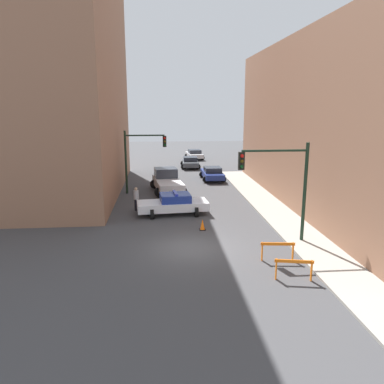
{
  "coord_description": "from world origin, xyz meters",
  "views": [
    {
      "loc": [
        -1.57,
        -18.02,
        7.1
      ],
      "look_at": [
        0.57,
        7.13,
        1.31
      ],
      "focal_mm": 35.0,
      "sensor_mm": 36.0,
      "label": 1
    }
  ],
  "objects": [
    {
      "name": "barrier_mid",
      "position": [
        3.83,
        -1.95,
        0.62
      ],
      "size": [
        1.6,
        0.32,
        0.9
      ],
      "rotation": [
        0.0,
        0.0,
        -0.11
      ],
      "color": "orange",
      "rests_on": "ground_plane"
    },
    {
      "name": "police_car",
      "position": [
        -0.77,
        6.27,
        0.72
      ],
      "size": [
        4.85,
        2.64,
        1.52
      ],
      "rotation": [
        0.0,
        0.0,
        1.66
      ],
      "color": "white",
      "rests_on": "ground_plane"
    },
    {
      "name": "pedestrian_crossing",
      "position": [
        -3.29,
        7.37,
        0.86
      ],
      "size": [
        0.47,
        0.47,
        1.66
      ],
      "rotation": [
        0.0,
        0.0,
        1.18
      ],
      "color": "black",
      "rests_on": "ground_plane"
    },
    {
      "name": "parked_car_far",
      "position": [
        3.12,
        33.1,
        0.67
      ],
      "size": [
        2.53,
        4.45,
        1.31
      ],
      "rotation": [
        0.0,
        0.0,
        0.09
      ],
      "color": "silver",
      "rests_on": "ground_plane"
    },
    {
      "name": "building_right",
      "position": [
        13.4,
        8.0,
        5.92
      ],
      "size": [
        12.0,
        28.0,
        11.84
      ],
      "color": "#93664C",
      "rests_on": "ground_plane"
    },
    {
      "name": "white_truck",
      "position": [
        -1.03,
        13.18,
        0.91
      ],
      "size": [
        3.09,
        5.61,
        1.9
      ],
      "rotation": [
        0.0,
        0.0,
        0.13
      ],
      "color": "silver",
      "rests_on": "ground_plane"
    },
    {
      "name": "traffic_light_near",
      "position": [
        4.73,
        0.39,
        3.53
      ],
      "size": [
        3.64,
        0.35,
        5.2
      ],
      "color": "black",
      "rests_on": "sidewalk_right"
    },
    {
      "name": "building_corner_left",
      "position": [
        -12.0,
        14.0,
        10.68
      ],
      "size": [
        14.0,
        20.0,
        21.36
      ],
      "color": "#93664C",
      "rests_on": "ground_plane"
    },
    {
      "name": "barrier_front",
      "position": [
        3.88,
        -3.98,
        0.62
      ],
      "size": [
        1.58,
        0.44,
        0.9
      ],
      "rotation": [
        0.0,
        0.0,
        -0.19
      ],
      "color": "orange",
      "rests_on": "ground_plane"
    },
    {
      "name": "parked_car_near",
      "position": [
        3.51,
        17.96,
        0.67
      ],
      "size": [
        2.32,
        4.33,
        1.31
      ],
      "rotation": [
        0.0,
        0.0,
        0.02
      ],
      "color": "navy",
      "rests_on": "ground_plane"
    },
    {
      "name": "parked_car_mid",
      "position": [
        1.95,
        25.74,
        0.67
      ],
      "size": [
        2.38,
        4.36,
        1.31
      ],
      "rotation": [
        0.0,
        0.0,
        -0.04
      ],
      "color": "#474C51",
      "rests_on": "ground_plane"
    },
    {
      "name": "traffic_cone",
      "position": [
        0.82,
        2.82,
        0.32
      ],
      "size": [
        0.36,
        0.36,
        0.66
      ],
      "color": "black",
      "rests_on": "ground_plane"
    },
    {
      "name": "sidewalk_right",
      "position": [
        6.2,
        0.0,
        0.06
      ],
      "size": [
        2.4,
        44.0,
        0.12
      ],
      "color": "#9E998E",
      "rests_on": "ground_plane"
    },
    {
      "name": "traffic_light_far",
      "position": [
        -3.3,
        12.81,
        3.4
      ],
      "size": [
        3.44,
        0.35,
        5.2
      ],
      "color": "black",
      "rests_on": "ground_plane"
    },
    {
      "name": "ground_plane",
      "position": [
        0.0,
        0.0,
        0.0
      ],
      "size": [
        120.0,
        120.0,
        0.0
      ],
      "primitive_type": "plane",
      "color": "#424244"
    }
  ]
}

